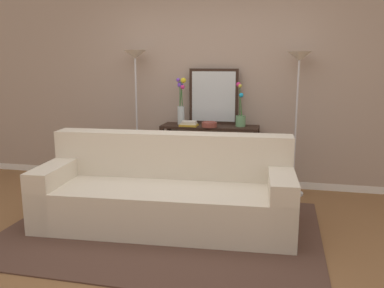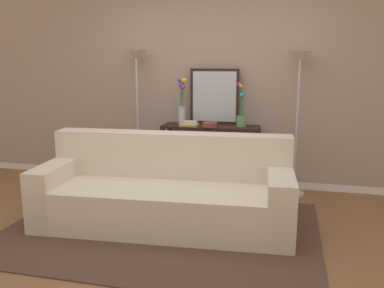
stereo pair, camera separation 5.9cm
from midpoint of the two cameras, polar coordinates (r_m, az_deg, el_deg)
ground_plane at (r=3.68m, az=-4.51°, el=-14.28°), size 16.00×16.00×0.02m
back_wall at (r=5.27m, az=1.85°, el=9.22°), size 12.00×0.15×2.76m
area_rug at (r=3.98m, az=-4.65°, el=-11.98°), size 2.96×2.11×0.01m
couch at (r=4.01m, az=-4.07°, el=-7.07°), size 2.51×1.08×0.88m
console_table at (r=5.05m, az=2.20°, el=-0.25°), size 1.20×0.37×0.82m
floor_lamp_left at (r=5.22m, az=-8.33°, el=8.96°), size 0.28×0.28×1.74m
floor_lamp_right at (r=4.87m, az=14.49°, el=8.30°), size 0.28×0.28×1.71m
wall_mirror at (r=5.10m, az=2.74°, el=6.75°), size 0.62×0.02×0.70m
vase_tall_flowers at (r=5.08m, az=-1.89°, el=5.72°), size 0.12×0.11×0.58m
vase_short_flowers at (r=4.94m, az=6.56°, el=4.10°), size 0.12×0.13×0.54m
fruit_bowl at (r=4.88m, az=2.13°, el=2.79°), size 0.19×0.19×0.06m
book_stack at (r=4.95m, az=-0.78°, el=2.88°), size 0.22×0.16×0.06m
book_row_under_console at (r=5.24m, az=-1.30°, el=-5.52°), size 0.33×0.18×0.12m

